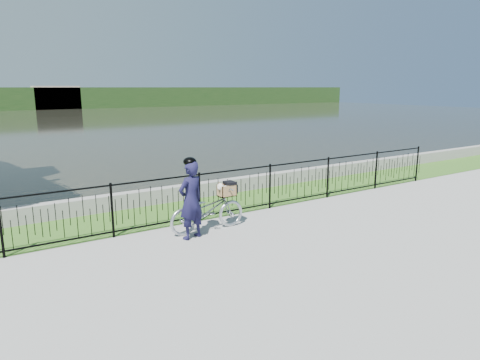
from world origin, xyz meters
TOP-DOWN VIEW (x-y plane):
  - ground at (0.00, 0.00)m, footprint 120.00×120.00m
  - grass_strip at (0.00, 2.60)m, footprint 60.00×2.00m
  - water at (0.00, 33.00)m, footprint 120.00×120.00m
  - quay_wall at (0.00, 3.60)m, footprint 60.00×0.30m
  - fence at (0.00, 1.60)m, footprint 14.00×0.06m
  - far_treeline at (0.00, 60.00)m, footprint 120.00×6.00m
  - far_building_right at (6.00, 58.50)m, footprint 6.00×3.00m
  - bicycle_rig at (-1.15, 0.92)m, footprint 1.74×0.61m
  - cyclist at (-1.67, 0.69)m, footprint 0.66×0.52m

SIDE VIEW (x-z plane):
  - ground at x=0.00m, z-range 0.00..0.00m
  - water at x=0.00m, z-range 0.00..0.00m
  - grass_strip at x=0.00m, z-range 0.00..0.01m
  - quay_wall at x=0.00m, z-range 0.00..0.40m
  - bicycle_rig at x=-1.15m, z-range -0.05..0.99m
  - fence at x=0.00m, z-range 0.00..1.15m
  - cyclist at x=-1.67m, z-range -0.01..1.67m
  - far_treeline at x=0.00m, z-range 0.00..3.00m
  - far_building_right at x=6.00m, z-range 0.00..3.20m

